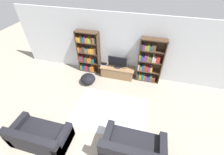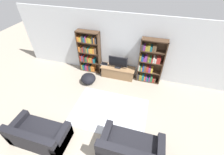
{
  "view_description": "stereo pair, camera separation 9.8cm",
  "coord_description": "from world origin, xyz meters",
  "px_view_note": "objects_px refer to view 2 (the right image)",
  "views": [
    {
      "loc": [
        1.05,
        -1.02,
        4.15
      ],
      "look_at": [
        -0.01,
        2.98,
        0.7
      ],
      "focal_mm": 24.0,
      "sensor_mm": 36.0,
      "label": 1
    },
    {
      "loc": [
        1.14,
        -1.0,
        4.15
      ],
      "look_at": [
        -0.01,
        2.98,
        0.7
      ],
      "focal_mm": 24.0,
      "sensor_mm": 36.0,
      "label": 2
    }
  ],
  "objects_px": {
    "television": "(118,62)",
    "laptop": "(104,64)",
    "bookshelf_right": "(150,63)",
    "beanbag_ottoman": "(88,79)",
    "tv_stand": "(118,72)",
    "couch_left_sectional": "(39,135)",
    "couch_right_sofa": "(131,151)",
    "bookshelf_left": "(89,53)"
  },
  "relations": [
    {
      "from": "bookshelf_right",
      "to": "beanbag_ottoman",
      "type": "relative_size",
      "value": 3.1
    },
    {
      "from": "tv_stand",
      "to": "couch_left_sectional",
      "type": "height_order",
      "value": "couch_left_sectional"
    },
    {
      "from": "bookshelf_left",
      "to": "television",
      "type": "bearing_deg",
      "value": -6.05
    },
    {
      "from": "bookshelf_right",
      "to": "couch_right_sofa",
      "type": "distance_m",
      "value": 3.32
    },
    {
      "from": "tv_stand",
      "to": "beanbag_ottoman",
      "type": "xyz_separation_m",
      "value": [
        -1.06,
        -0.71,
        -0.04
      ]
    },
    {
      "from": "beanbag_ottoman",
      "to": "tv_stand",
      "type": "bearing_deg",
      "value": 33.91
    },
    {
      "from": "tv_stand",
      "to": "television",
      "type": "distance_m",
      "value": 0.51
    },
    {
      "from": "tv_stand",
      "to": "television",
      "type": "bearing_deg",
      "value": -90.0
    },
    {
      "from": "tv_stand",
      "to": "couch_right_sofa",
      "type": "relative_size",
      "value": 0.91
    },
    {
      "from": "television",
      "to": "laptop",
      "type": "xyz_separation_m",
      "value": [
        -0.62,
        0.09,
        -0.26
      ]
    },
    {
      "from": "television",
      "to": "couch_right_sofa",
      "type": "bearing_deg",
      "value": -69.92
    },
    {
      "from": "bookshelf_right",
      "to": "beanbag_ottoman",
      "type": "height_order",
      "value": "bookshelf_right"
    },
    {
      "from": "bookshelf_right",
      "to": "couch_right_sofa",
      "type": "height_order",
      "value": "bookshelf_right"
    },
    {
      "from": "couch_right_sofa",
      "to": "laptop",
      "type": "bearing_deg",
      "value": 118.79
    },
    {
      "from": "television",
      "to": "couch_right_sofa",
      "type": "distance_m",
      "value": 3.36
    },
    {
      "from": "bookshelf_left",
      "to": "couch_left_sectional",
      "type": "xyz_separation_m",
      "value": [
        -0.07,
        -3.54,
        -0.64
      ]
    },
    {
      "from": "couch_right_sofa",
      "to": "bookshelf_left",
      "type": "bearing_deg",
      "value": 126.83
    },
    {
      "from": "bookshelf_right",
      "to": "laptop",
      "type": "bearing_deg",
      "value": -178.33
    },
    {
      "from": "bookshelf_left",
      "to": "bookshelf_right",
      "type": "xyz_separation_m",
      "value": [
        2.53,
        0.0,
        -0.04
      ]
    },
    {
      "from": "beanbag_ottoman",
      "to": "television",
      "type": "bearing_deg",
      "value": 33.18
    },
    {
      "from": "couch_right_sofa",
      "to": "beanbag_ottoman",
      "type": "relative_size",
      "value": 2.62
    },
    {
      "from": "bookshelf_left",
      "to": "television",
      "type": "height_order",
      "value": "bookshelf_left"
    },
    {
      "from": "television",
      "to": "laptop",
      "type": "distance_m",
      "value": 0.68
    },
    {
      "from": "bookshelf_left",
      "to": "couch_right_sofa",
      "type": "xyz_separation_m",
      "value": [
        2.45,
        -3.27,
        -0.6
      ]
    },
    {
      "from": "couch_right_sofa",
      "to": "beanbag_ottoman",
      "type": "bearing_deg",
      "value": 132.15
    },
    {
      "from": "bookshelf_left",
      "to": "beanbag_ottoman",
      "type": "height_order",
      "value": "bookshelf_left"
    },
    {
      "from": "bookshelf_right",
      "to": "beanbag_ottoman",
      "type": "bearing_deg",
      "value": -159.98
    },
    {
      "from": "television",
      "to": "laptop",
      "type": "height_order",
      "value": "television"
    },
    {
      "from": "laptop",
      "to": "bookshelf_left",
      "type": "bearing_deg",
      "value": 175.62
    },
    {
      "from": "laptop",
      "to": "couch_right_sofa",
      "type": "bearing_deg",
      "value": -61.21
    },
    {
      "from": "tv_stand",
      "to": "couch_right_sofa",
      "type": "bearing_deg",
      "value": -70.04
    },
    {
      "from": "laptop",
      "to": "couch_right_sofa",
      "type": "distance_m",
      "value": 3.67
    },
    {
      "from": "television",
      "to": "couch_left_sectional",
      "type": "xyz_separation_m",
      "value": [
        -1.37,
        -3.4,
        -0.49
      ]
    },
    {
      "from": "tv_stand",
      "to": "beanbag_ottoman",
      "type": "relative_size",
      "value": 2.38
    },
    {
      "from": "couch_left_sectional",
      "to": "beanbag_ottoman",
      "type": "bearing_deg",
      "value": 83.45
    },
    {
      "from": "television",
      "to": "bookshelf_left",
      "type": "bearing_deg",
      "value": 173.95
    },
    {
      "from": "television",
      "to": "laptop",
      "type": "bearing_deg",
      "value": 172.13
    },
    {
      "from": "bookshelf_left",
      "to": "tv_stand",
      "type": "bearing_deg",
      "value": -5.2
    },
    {
      "from": "bookshelf_left",
      "to": "tv_stand",
      "type": "distance_m",
      "value": 1.47
    },
    {
      "from": "bookshelf_right",
      "to": "television",
      "type": "bearing_deg",
      "value": -173.49
    },
    {
      "from": "bookshelf_right",
      "to": "television",
      "type": "height_order",
      "value": "bookshelf_right"
    },
    {
      "from": "bookshelf_right",
      "to": "tv_stand",
      "type": "bearing_deg",
      "value": -174.39
    }
  ]
}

